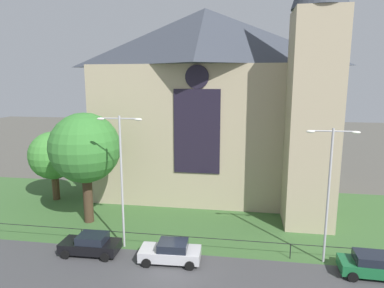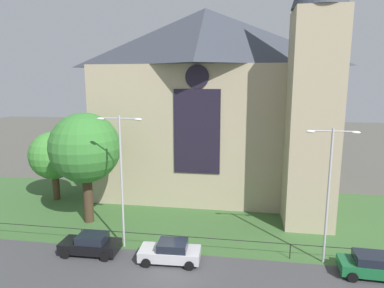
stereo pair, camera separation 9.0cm
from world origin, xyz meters
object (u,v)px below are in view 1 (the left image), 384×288
object	(u,v)px
church_building	(211,101)
parked_car_green	(373,265)
streetlamp_near	(121,168)
streetlamp_far	(329,181)
parked_car_black	(91,244)
parked_car_silver	(171,252)
tree_left_far	(53,156)
tree_left_near	(85,148)

from	to	relation	value
church_building	parked_car_green	distance (m)	21.56
streetlamp_near	parked_car_green	xyz separation A→B (m)	(17.21, -1.34, -5.44)
streetlamp_near	streetlamp_far	xyz separation A→B (m)	(14.47, 0.00, -0.32)
streetlamp_far	parked_car_black	size ratio (longest dim) A/B	2.22
church_building	parked_car_black	bearing A→B (deg)	-115.11
parked_car_silver	streetlamp_far	bearing A→B (deg)	-173.52
tree_left_far	church_building	bearing A→B (deg)	17.08
church_building	parked_car_green	bearing A→B (deg)	-51.48
church_building	parked_car_silver	bearing A→B (deg)	-94.34
church_building	parked_car_black	world-z (taller)	church_building
streetlamp_far	parked_car_green	bearing A→B (deg)	-26.05
church_building	tree_left_near	distance (m)	14.41
parked_car_silver	parked_car_green	bearing A→B (deg)	178.91
tree_left_far	parked_car_silver	bearing A→B (deg)	-35.40
parked_car_green	tree_left_far	bearing A→B (deg)	161.94
parked_car_green	streetlamp_near	bearing A→B (deg)	177.55
streetlamp_far	parked_car_green	size ratio (longest dim) A/B	2.21
parked_car_black	parked_car_silver	xyz separation A→B (m)	(5.97, -0.18, 0.00)
tree_left_far	parked_car_silver	world-z (taller)	tree_left_far
church_building	tree_left_far	size ratio (longest dim) A/B	3.56
tree_left_far	parked_car_black	distance (m)	14.17
streetlamp_near	parked_car_green	world-z (taller)	streetlamp_near
tree_left_far	parked_car_silver	distance (m)	18.60
streetlamp_far	tree_left_near	bearing A→B (deg)	168.36
tree_left_near	parked_car_silver	distance (m)	11.94
streetlamp_far	streetlamp_near	bearing A→B (deg)	180.00
parked_car_green	parked_car_black	bearing A→B (deg)	-177.68
streetlamp_near	parked_car_silver	world-z (taller)	streetlamp_near
parked_car_black	parked_car_silver	distance (m)	5.98
streetlamp_far	parked_car_silver	world-z (taller)	streetlamp_far
parked_car_black	parked_car_green	size ratio (longest dim) A/B	0.99
streetlamp_near	parked_car_black	distance (m)	5.97
streetlamp_far	parked_car_black	distance (m)	17.30
tree_left_far	tree_left_near	bearing A→B (deg)	-39.08
church_building	tree_left_near	world-z (taller)	church_building
tree_left_far	parked_car_black	xyz separation A→B (m)	(8.83, -10.34, -4.01)
tree_left_far	streetlamp_near	world-z (taller)	streetlamp_near
church_building	tree_left_near	bearing A→B (deg)	-135.15
streetlamp_far	parked_car_silver	bearing A→B (deg)	-171.16
streetlamp_near	church_building	bearing A→B (deg)	69.49
tree_left_far	parked_car_green	xyz separation A→B (m)	(28.02, -10.23, -4.01)
church_building	tree_left_far	world-z (taller)	church_building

